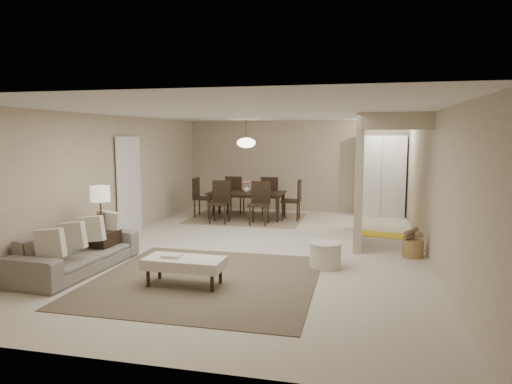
% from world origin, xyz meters
% --- Properties ---
extents(floor, '(9.00, 9.00, 0.00)m').
position_xyz_m(floor, '(0.00, 0.00, 0.00)').
color(floor, beige).
rests_on(floor, ground).
extents(ceiling, '(9.00, 9.00, 0.00)m').
position_xyz_m(ceiling, '(0.00, 0.00, 2.50)').
color(ceiling, white).
rests_on(ceiling, back_wall).
extents(back_wall, '(6.00, 0.00, 6.00)m').
position_xyz_m(back_wall, '(0.00, 4.50, 1.25)').
color(back_wall, tan).
rests_on(back_wall, floor).
extents(left_wall, '(0.00, 9.00, 9.00)m').
position_xyz_m(left_wall, '(-3.00, 0.00, 1.25)').
color(left_wall, tan).
rests_on(left_wall, floor).
extents(right_wall, '(0.00, 9.00, 9.00)m').
position_xyz_m(right_wall, '(3.00, 0.00, 1.25)').
color(right_wall, tan).
rests_on(right_wall, floor).
extents(partition, '(0.15, 2.50, 2.50)m').
position_xyz_m(partition, '(1.80, 1.25, 1.25)').
color(partition, tan).
rests_on(partition, floor).
extents(doorway, '(0.04, 0.90, 2.04)m').
position_xyz_m(doorway, '(-2.97, 0.60, 1.02)').
color(doorway, black).
rests_on(doorway, floor).
extents(pantry_cabinet, '(1.20, 0.55, 2.10)m').
position_xyz_m(pantry_cabinet, '(2.35, 4.15, 1.05)').
color(pantry_cabinet, white).
rests_on(pantry_cabinet, floor).
extents(flush_light, '(0.44, 0.44, 0.05)m').
position_xyz_m(flush_light, '(2.30, 3.20, 2.46)').
color(flush_light, white).
rests_on(flush_light, ceiling).
extents(living_rug, '(3.20, 3.20, 0.01)m').
position_xyz_m(living_rug, '(-0.35, -2.02, 0.01)').
color(living_rug, brown).
rests_on(living_rug, floor).
extents(sofa, '(2.26, 0.97, 0.65)m').
position_xyz_m(sofa, '(-2.45, -2.02, 0.32)').
color(sofa, gray).
rests_on(sofa, floor).
extents(ottoman_bench, '(1.13, 0.54, 0.40)m').
position_xyz_m(ottoman_bench, '(-0.55, -2.32, 0.32)').
color(ottoman_bench, silver).
rests_on(ottoman_bench, living_rug).
extents(side_table, '(0.53, 0.53, 0.51)m').
position_xyz_m(side_table, '(-2.40, -1.40, 0.25)').
color(side_table, black).
rests_on(side_table, floor).
extents(table_lamp, '(0.32, 0.32, 0.76)m').
position_xyz_m(table_lamp, '(-2.40, -1.40, 1.07)').
color(table_lamp, '#4B3520').
rests_on(table_lamp, side_table).
extents(round_pouf, '(0.52, 0.52, 0.40)m').
position_xyz_m(round_pouf, '(1.31, -0.96, 0.20)').
color(round_pouf, silver).
rests_on(round_pouf, floor).
extents(wicker_basket, '(0.45, 0.45, 0.30)m').
position_xyz_m(wicker_basket, '(2.75, 0.00, 0.15)').
color(wicker_basket, olive).
rests_on(wicker_basket, floor).
extents(dining_rug, '(2.80, 2.10, 0.01)m').
position_xyz_m(dining_rug, '(-0.98, 2.94, 0.01)').
color(dining_rug, '#8C7957').
rests_on(dining_rug, floor).
extents(dining_table, '(1.93, 1.09, 0.67)m').
position_xyz_m(dining_table, '(-0.98, 2.94, 0.34)').
color(dining_table, black).
rests_on(dining_table, dining_rug).
extents(dining_chairs, '(2.74, 1.99, 1.02)m').
position_xyz_m(dining_chairs, '(-0.98, 2.94, 0.51)').
color(dining_chairs, black).
rests_on(dining_chairs, dining_rug).
extents(vase, '(0.18, 0.18, 0.16)m').
position_xyz_m(vase, '(-0.98, 2.94, 0.75)').
color(vase, white).
rests_on(vase, dining_table).
extents(yellow_mat, '(1.08, 0.80, 0.01)m').
position_xyz_m(yellow_mat, '(2.29, 1.72, 0.01)').
color(yellow_mat, yellow).
rests_on(yellow_mat, floor).
extents(pendant_light, '(0.46, 0.46, 0.71)m').
position_xyz_m(pendant_light, '(-0.98, 2.94, 1.92)').
color(pendant_light, '#4B3520').
rests_on(pendant_light, ceiling).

